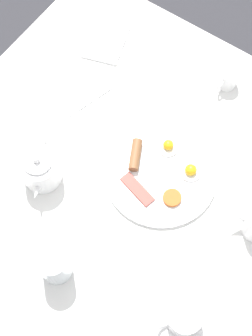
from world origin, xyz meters
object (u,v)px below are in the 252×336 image
object	(u,v)px
fork_by_plate	(84,104)
breakfast_plate	(160,172)
napkin_folded	(106,42)
teapot_near	(41,169)
teacup_with_saucer_left	(183,317)
water_glass_short	(54,265)
creamer_jug	(227,78)

from	to	relation	value
fork_by_plate	breakfast_plate	bearing A→B (deg)	79.51
napkin_folded	teapot_near	bearing A→B (deg)	14.96
napkin_folded	teacup_with_saucer_left	bearing A→B (deg)	48.27
breakfast_plate	teacup_with_saucer_left	bearing A→B (deg)	41.01
water_glass_short	teacup_with_saucer_left	bearing A→B (deg)	103.73
breakfast_plate	napkin_folded	bearing A→B (deg)	-125.83
teapot_near	napkin_folded	distance (m)	0.47
breakfast_plate	teapot_near	distance (m)	0.31
teapot_near	teacup_with_saucer_left	bearing A→B (deg)	47.07
teapot_near	creamer_jug	size ratio (longest dim) A/B	1.97
teacup_with_saucer_left	creamer_jug	world-z (taller)	teacup_with_saucer_left
creamer_jug	napkin_folded	size ratio (longest dim) A/B	0.48
breakfast_plate	water_glass_short	world-z (taller)	water_glass_short
teacup_with_saucer_left	water_glass_short	distance (m)	0.32
teacup_with_saucer_left	fork_by_plate	xyz separation A→B (m)	(-0.34, -0.54, -0.03)
water_glass_short	creamer_jug	distance (m)	0.71
water_glass_short	fork_by_plate	distance (m)	0.48
creamer_jug	napkin_folded	distance (m)	0.38
water_glass_short	napkin_folded	bearing A→B (deg)	-153.99
teacup_with_saucer_left	fork_by_plate	world-z (taller)	teacup_with_saucer_left
breakfast_plate	teacup_with_saucer_left	xyz separation A→B (m)	(0.28, 0.25, 0.02)
teacup_with_saucer_left	creamer_jug	size ratio (longest dim) A/B	1.72
water_glass_short	napkin_folded	distance (m)	0.70
teacup_with_saucer_left	napkin_folded	size ratio (longest dim) A/B	0.83
napkin_folded	breakfast_plate	bearing A→B (deg)	54.17
creamer_jug	fork_by_plate	bearing A→B (deg)	-45.10
breakfast_plate	fork_by_plate	world-z (taller)	breakfast_plate
breakfast_plate	water_glass_short	xyz separation A→B (m)	(0.36, -0.07, 0.05)
fork_by_plate	water_glass_short	bearing A→B (deg)	28.98
creamer_jug	fork_by_plate	size ratio (longest dim) A/B	0.46
teacup_with_saucer_left	teapot_near	bearing A→B (deg)	-101.21
breakfast_plate	water_glass_short	bearing A→B (deg)	-10.51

